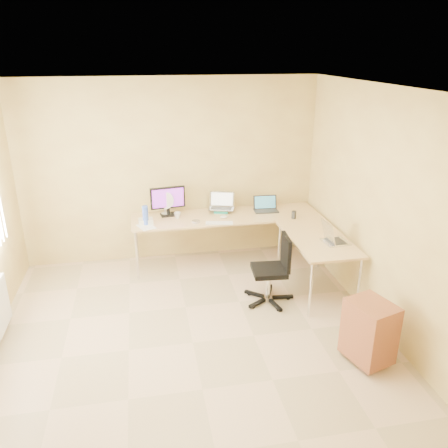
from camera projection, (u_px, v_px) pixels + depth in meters
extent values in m
plane|color=tan|center=(193.00, 343.00, 4.80)|extent=(4.50, 4.50, 0.00)
plane|color=white|center=(185.00, 90.00, 3.85)|extent=(4.50, 4.50, 0.00)
plane|color=#D4C070|center=(171.00, 171.00, 6.38)|extent=(4.50, 0.00, 4.50)
plane|color=#D4C070|center=(241.00, 396.00, 2.27)|extent=(4.50, 0.00, 4.50)
plane|color=#D4C070|center=(389.00, 216.00, 4.69)|extent=(0.00, 4.50, 4.50)
cube|color=tan|center=(226.00, 239.00, 6.48)|extent=(2.65, 0.70, 0.73)
cube|color=tan|center=(316.00, 264.00, 5.74)|extent=(0.70, 1.30, 0.73)
cube|color=black|center=(168.00, 201.00, 6.28)|extent=(0.51, 0.22, 0.42)
cube|color=#158C7A|center=(222.00, 209.00, 6.52)|extent=(0.26, 0.31, 0.04)
cube|color=#999CA6|center=(221.00, 201.00, 6.43)|extent=(0.42, 0.36, 0.23)
cube|color=#242424|center=(266.00, 204.00, 6.47)|extent=(0.35, 0.27, 0.22)
cube|color=silver|center=(219.00, 223.00, 6.05)|extent=(0.38, 0.17, 0.02)
ellipsoid|color=white|center=(224.00, 217.00, 6.23)|extent=(0.12, 0.10, 0.04)
imported|color=silver|center=(178.00, 215.00, 6.23)|extent=(0.12, 0.12, 0.09)
cylinder|color=#AFB0CF|center=(196.00, 222.00, 6.08)|extent=(0.14, 0.14, 0.03)
cylinder|color=blue|center=(145.00, 215.00, 5.96)|extent=(0.09, 0.09, 0.27)
cube|color=white|center=(146.00, 227.00, 5.94)|extent=(0.27, 0.31, 0.01)
cube|color=beige|center=(146.00, 221.00, 6.04)|extent=(0.20, 0.15, 0.07)
cylinder|color=silver|center=(165.00, 204.00, 6.33)|extent=(0.27, 0.27, 0.32)
cylinder|color=#282828|center=(294.00, 215.00, 6.22)|extent=(0.07, 0.07, 0.11)
cube|color=silver|center=(336.00, 234.00, 5.42)|extent=(0.37, 0.30, 0.23)
cube|color=black|center=(269.00, 264.00, 5.42)|extent=(0.56, 0.56, 0.87)
cube|color=#A76E47|center=(369.00, 331.00, 4.39)|extent=(0.47, 0.53, 0.61)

